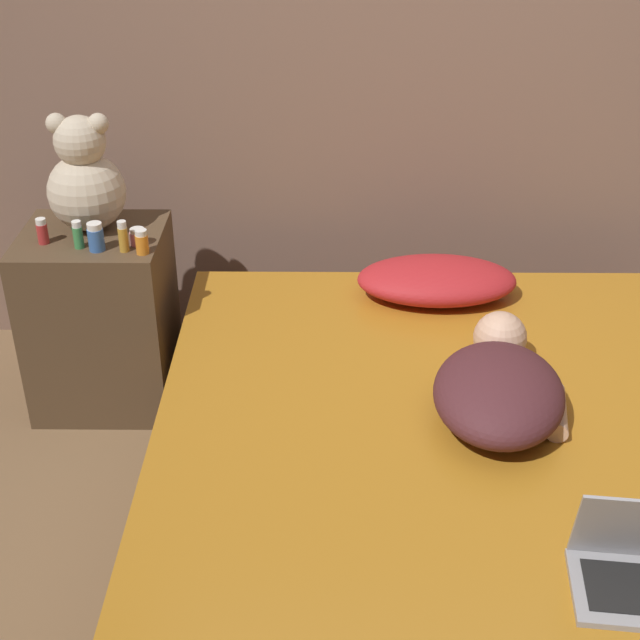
{
  "coord_description": "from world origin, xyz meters",
  "views": [
    {
      "loc": [
        -0.4,
        -2.03,
        1.9
      ],
      "look_at": [
        -0.42,
        0.23,
        0.59
      ],
      "focal_mm": 50.0,
      "sensor_mm": 36.0,
      "label": 1
    }
  ],
  "objects": [
    {
      "name": "bottle_blue",
      "position": [
        -1.14,
        0.57,
        0.7
      ],
      "size": [
        0.05,
        0.05,
        0.09
      ],
      "color": "#3866B2",
      "rests_on": "nightstand"
    },
    {
      "name": "pillow",
      "position": [
        -0.02,
        0.71,
        0.48
      ],
      "size": [
        0.55,
        0.32,
        0.13
      ],
      "color": "red",
      "rests_on": "bed"
    },
    {
      "name": "person_lying",
      "position": [
        0.09,
        0.03,
        0.5
      ],
      "size": [
        0.44,
        0.65,
        0.17
      ],
      "rotation": [
        0.0,
        0.0,
        -0.18
      ],
      "color": "#4C2328",
      "rests_on": "bed"
    },
    {
      "name": "bottle_amber",
      "position": [
        -1.05,
        0.56,
        0.71
      ],
      "size": [
        0.03,
        0.03,
        0.1
      ],
      "color": "gold",
      "rests_on": "nightstand"
    },
    {
      "name": "bed",
      "position": [
        0.0,
        0.0,
        0.2
      ],
      "size": [
        1.79,
        1.82,
        0.41
      ],
      "color": "#4C331E",
      "rests_on": "ground_plane"
    },
    {
      "name": "teddy_bear",
      "position": [
        -1.2,
        0.75,
        0.83
      ],
      "size": [
        0.26,
        0.26,
        0.4
      ],
      "color": "beige",
      "rests_on": "nightstand"
    },
    {
      "name": "nightstand",
      "position": [
        -1.2,
        0.69,
        0.33
      ],
      "size": [
        0.48,
        0.43,
        0.65
      ],
      "color": "brown",
      "rests_on": "ground_plane"
    },
    {
      "name": "bottle_green",
      "position": [
        -1.21,
        0.59,
        0.7
      ],
      "size": [
        0.03,
        0.03,
        0.09
      ],
      "color": "#3D8E4C",
      "rests_on": "nightstand"
    },
    {
      "name": "bottle_red",
      "position": [
        -1.33,
        0.62,
        0.7
      ],
      "size": [
        0.04,
        0.04,
        0.09
      ],
      "color": "#B72D2D",
      "rests_on": "nightstand"
    },
    {
      "name": "bottle_orange",
      "position": [
        -0.99,
        0.55,
        0.69
      ],
      "size": [
        0.04,
        0.04,
        0.08
      ],
      "color": "orange",
      "rests_on": "nightstand"
    },
    {
      "name": "ground_plane",
      "position": [
        0.0,
        0.0,
        0.0
      ],
      "size": [
        12.0,
        12.0,
        0.0
      ],
      "primitive_type": "plane",
      "color": "brown"
    },
    {
      "name": "wall_back",
      "position": [
        0.0,
        1.19,
        1.3
      ],
      "size": [
        8.0,
        0.06,
        2.6
      ],
      "color": "#846656",
      "rests_on": "ground_plane"
    },
    {
      "name": "bottle_pink",
      "position": [
        -1.02,
        0.61,
        0.68
      ],
      "size": [
        0.05,
        0.05,
        0.06
      ],
      "color": "pink",
      "rests_on": "nightstand"
    }
  ]
}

